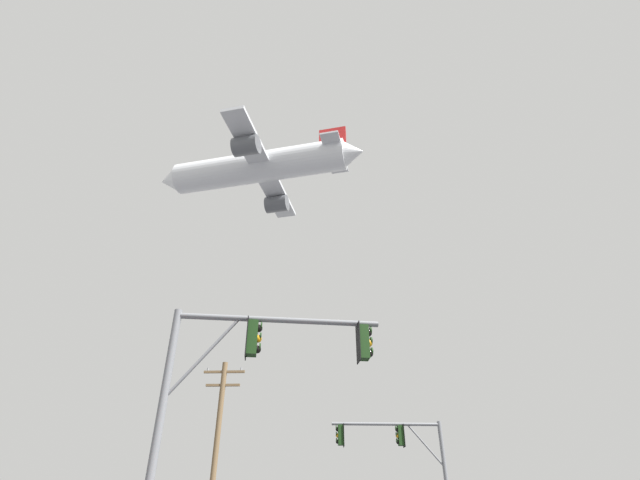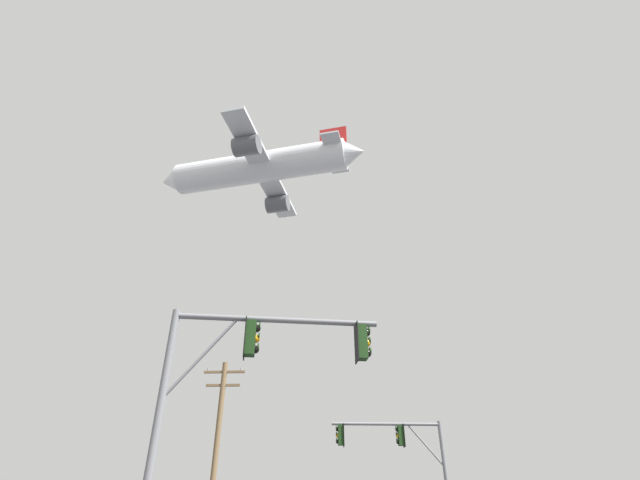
{
  "view_description": "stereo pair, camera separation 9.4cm",
  "coord_description": "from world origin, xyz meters",
  "px_view_note": "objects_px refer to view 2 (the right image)",
  "views": [
    {
      "loc": [
        -1.02,
        -3.55,
        1.71
      ],
      "look_at": [
        -1.82,
        19.74,
        15.82
      ],
      "focal_mm": 25.86,
      "sensor_mm": 36.0,
      "label": 1
    },
    {
      "loc": [
        -0.93,
        -3.55,
        1.71
      ],
      "look_at": [
        -1.82,
        19.74,
        15.82
      ],
      "focal_mm": 25.86,
      "sensor_mm": 36.0,
      "label": 2
    }
  ],
  "objects_px": {
    "signal_pole_near": "(242,375)",
    "airplane": "(259,168)",
    "signal_pole_far": "(404,453)",
    "utility_pole": "(217,446)"
  },
  "relations": [
    {
      "from": "signal_pole_far",
      "to": "airplane",
      "type": "height_order",
      "value": "airplane"
    },
    {
      "from": "signal_pole_near",
      "to": "utility_pole",
      "type": "height_order",
      "value": "utility_pole"
    },
    {
      "from": "signal_pole_near",
      "to": "signal_pole_far",
      "type": "bearing_deg",
      "value": 67.05
    },
    {
      "from": "utility_pole",
      "to": "airplane",
      "type": "distance_m",
      "value": 36.56
    },
    {
      "from": "signal_pole_far",
      "to": "utility_pole",
      "type": "bearing_deg",
      "value": 177.95
    },
    {
      "from": "signal_pole_far",
      "to": "airplane",
      "type": "relative_size",
      "value": 0.23
    },
    {
      "from": "utility_pole",
      "to": "airplane",
      "type": "height_order",
      "value": "airplane"
    },
    {
      "from": "airplane",
      "to": "signal_pole_near",
      "type": "bearing_deg",
      "value": -78.15
    },
    {
      "from": "signal_pole_near",
      "to": "airplane",
      "type": "bearing_deg",
      "value": 101.85
    },
    {
      "from": "signal_pole_far",
      "to": "utility_pole",
      "type": "relative_size",
      "value": 0.65
    }
  ]
}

